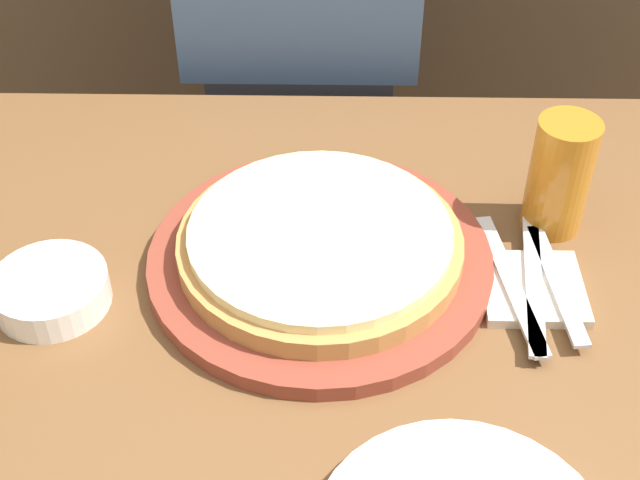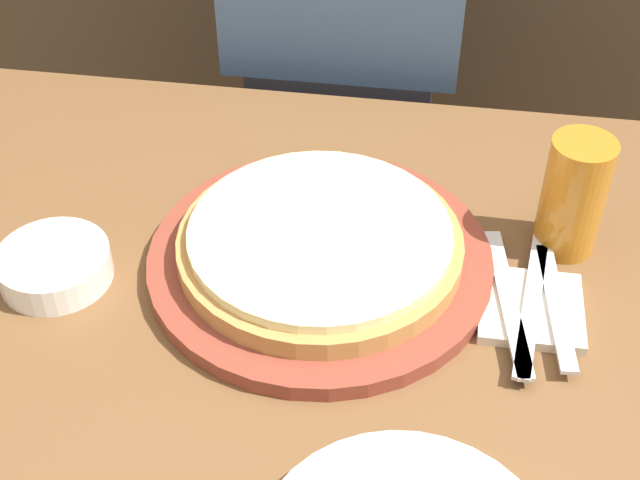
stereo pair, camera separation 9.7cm
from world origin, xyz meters
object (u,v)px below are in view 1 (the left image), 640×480
at_px(side_bowl, 51,290).
at_px(fork, 510,282).
at_px(spoon, 557,283).
at_px(beer_glass, 561,171).
at_px(diner_person, 302,93).
at_px(pizza_on_board, 320,250).
at_px(dinner_knife, 534,283).

relative_size(side_bowl, fork, 0.57).
distance_m(fork, spoon, 0.05).
bearing_deg(beer_glass, diner_person, 125.30).
distance_m(pizza_on_board, fork, 0.21).
bearing_deg(beer_glass, pizza_on_board, -163.62).
bearing_deg(spoon, beer_glass, 82.83).
distance_m(pizza_on_board, spoon, 0.26).
height_order(pizza_on_board, diner_person, diner_person).
xyz_separation_m(fork, diner_person, (-0.25, 0.56, -0.11)).
relative_size(side_bowl, dinner_knife, 0.57).
bearing_deg(pizza_on_board, beer_glass, 16.38).
height_order(side_bowl, dinner_knife, side_bowl).
xyz_separation_m(side_bowl, diner_person, (0.25, 0.58, -0.11)).
height_order(dinner_knife, spoon, same).
bearing_deg(dinner_knife, side_bowl, -177.34).
relative_size(pizza_on_board, beer_glass, 2.69).
distance_m(fork, dinner_knife, 0.02).
relative_size(beer_glass, dinner_knife, 0.65).
height_order(beer_glass, spoon, beer_glass).
bearing_deg(dinner_knife, pizza_on_board, 170.96).
relative_size(dinner_knife, diner_person, 0.16).
height_order(pizza_on_board, spoon, pizza_on_board).
bearing_deg(side_bowl, dinner_knife, 2.66).
bearing_deg(spoon, diner_person, 118.05).
distance_m(beer_glass, fork, 0.15).
bearing_deg(side_bowl, pizza_on_board, 12.04).
distance_m(dinner_knife, diner_person, 0.63).
height_order(beer_glass, side_bowl, beer_glass).
relative_size(dinner_knife, spoon, 1.17).
xyz_separation_m(pizza_on_board, fork, (0.21, -0.04, -0.01)).
height_order(fork, spoon, same).
bearing_deg(dinner_knife, spoon, 0.00).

